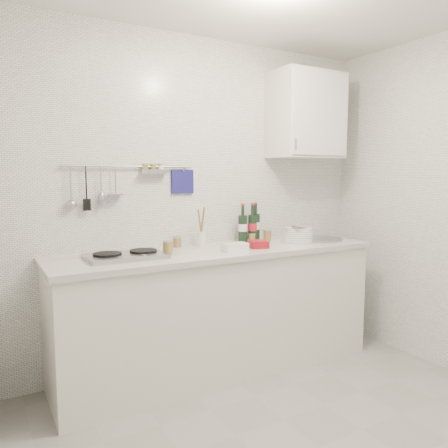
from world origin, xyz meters
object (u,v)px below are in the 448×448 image
at_px(plate_stack_sink, 298,235).
at_px(utensil_crock, 202,237).
at_px(wine_bottles, 250,222).
at_px(plate_stack_hob, 110,257).
at_px(wall_cabinet, 306,116).

relative_size(plate_stack_sink, utensil_crock, 0.97).
height_order(plate_stack_sink, wine_bottles, wine_bottles).
xyz_separation_m(wine_bottles, utensil_crock, (-0.47, -0.04, -0.08)).
relative_size(plate_stack_hob, utensil_crock, 0.85).
distance_m(wall_cabinet, plate_stack_hob, 1.98).
height_order(plate_stack_sink, utensil_crock, utensil_crock).
bearing_deg(utensil_crock, plate_stack_hob, -169.06).
distance_m(plate_stack_sink, wine_bottles, 0.40).
bearing_deg(utensil_crock, wall_cabinet, -2.63).
distance_m(plate_stack_hob, utensil_crock, 0.75).
height_order(wall_cabinet, wine_bottles, wall_cabinet).
distance_m(wall_cabinet, wine_bottles, 1.01).
bearing_deg(wine_bottles, plate_stack_sink, -32.86).
xyz_separation_m(plate_stack_hob, utensil_crock, (0.74, 0.14, 0.06)).
distance_m(plate_stack_sink, utensil_crock, 0.81).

